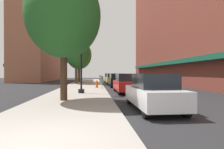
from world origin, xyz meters
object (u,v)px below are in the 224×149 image
object	(u,v)px
parking_meter_near	(102,81)
car_red	(126,83)
tree_near	(79,55)
car_black	(117,80)
parking_meter_far	(100,79)
car_white	(153,92)
tree_mid	(64,16)
fire_hydrant	(97,84)
car_silver	(109,78)
lamppost	(81,54)
tree_far	(76,51)
car_yellow	(112,79)

from	to	relation	value
parking_meter_near	car_red	distance (m)	3.28
tree_near	car_black	distance (m)	12.39
parking_meter_far	car_white	distance (m)	16.90
tree_mid	car_white	world-z (taller)	tree_mid
parking_meter_far	tree_mid	xyz separation A→B (m)	(-2.52, -14.19, 4.07)
fire_hydrant	tree_near	bearing A→B (deg)	103.34
fire_hydrant	tree_mid	xyz separation A→B (m)	(-2.03, -8.98, 4.50)
tree_mid	car_silver	world-z (taller)	tree_mid
tree_mid	car_red	bearing A→B (deg)	45.68
parking_meter_far	parking_meter_near	bearing A→B (deg)	-90.00
fire_hydrant	parking_meter_far	world-z (taller)	parking_meter_far
lamppost	tree_far	bearing A→B (deg)	97.43
lamppost	tree_near	bearing A→B (deg)	95.45
tree_near	lamppost	bearing A→B (deg)	-84.55
lamppost	tree_mid	size ratio (longest dim) A/B	0.80
tree_near	car_yellow	bearing A→B (deg)	-39.79
lamppost	parking_meter_near	world-z (taller)	lamppost
tree_far	car_black	distance (m)	8.97
fire_hydrant	car_black	size ratio (longest dim) A/B	0.18
parking_meter_near	car_yellow	world-z (taller)	car_yellow
lamppost	car_white	world-z (taller)	lamppost
parking_meter_near	parking_meter_far	bearing A→B (deg)	90.00
tree_far	car_silver	bearing A→B (deg)	47.94
car_white	car_silver	distance (m)	25.66
tree_far	car_red	distance (m)	14.22
lamppost	parking_meter_far	size ratio (longest dim) A/B	4.50
car_silver	parking_meter_far	bearing A→B (deg)	-102.82
car_white	tree_mid	bearing A→B (deg)	148.02
lamppost	car_silver	distance (m)	19.81
parking_meter_near	car_white	size ratio (longest dim) A/B	0.30
car_white	lamppost	bearing A→B (deg)	118.67
tree_mid	lamppost	bearing A→B (deg)	78.94
car_red	lamppost	bearing A→B (deg)	-169.32
tree_near	tree_far	xyz separation A→B (m)	(-0.02, -4.65, 0.15)
parking_meter_far	car_silver	distance (m)	9.08
parking_meter_far	car_yellow	xyz separation A→B (m)	(1.95, 2.92, -0.14)
lamppost	parking_meter_near	size ratio (longest dim) A/B	4.50
car_red	tree_mid	bearing A→B (deg)	-136.17
fire_hydrant	tree_mid	size ratio (longest dim) A/B	0.11
car_yellow	lamppost	bearing A→B (deg)	-106.11
tree_far	car_black	world-z (taller)	tree_far
lamppost	tree_mid	world-z (taller)	tree_mid
tree_mid	fire_hydrant	bearing A→B (deg)	77.28
car_yellow	car_silver	bearing A→B (deg)	89.53
fire_hydrant	tree_near	size ratio (longest dim) A/B	0.11
tree_mid	car_red	xyz separation A→B (m)	(4.47, 4.58, -4.21)
car_white	car_silver	xyz separation A→B (m)	(0.00, 25.66, 0.00)
tree_near	car_silver	world-z (taller)	tree_near
parking_meter_near	car_silver	size ratio (longest dim) A/B	0.30
parking_meter_far	car_red	size ratio (longest dim) A/B	0.30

